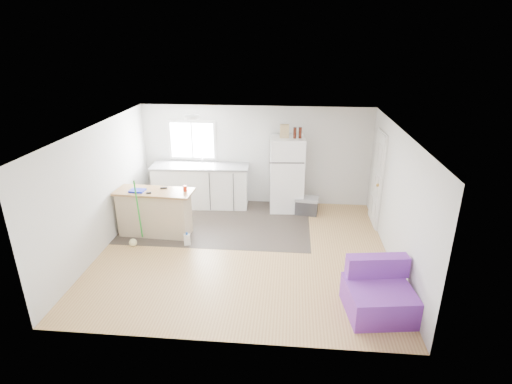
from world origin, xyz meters
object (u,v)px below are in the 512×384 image
purple_seat (378,294)px  mop (134,235)px  kitchen_cabinets (201,185)px  peninsula (155,212)px  bottle_left (295,133)px  cooler (307,205)px  cleaner_jug (187,239)px  red_cup (185,188)px  blue_tray (137,191)px  cardboard_box (284,131)px  bottle_right (300,133)px  refrigerator (287,174)px

purple_seat → mop: mop is taller
kitchen_cabinets → peninsula: bearing=-114.6°
peninsula → bottle_left: bearing=30.5°
cooler → mop: size_ratio=0.41×
cleaner_jug → bottle_left: bottle_left is taller
peninsula → mop: (-0.27, -0.53, -0.26)m
red_cup → bottle_left: size_ratio=0.48×
cooler → blue_tray: (-3.48, -1.38, 0.79)m
peninsula → cleaner_jug: size_ratio=5.90×
red_cup → cardboard_box: size_ratio=0.40×
bottle_left → purple_seat: bearing=-70.3°
mop → blue_tray: size_ratio=4.70×
cleaner_jug → bottle_right: size_ratio=1.09×
cardboard_box → bottle_left: size_ratio=1.20×
cooler → cardboard_box: 1.81m
bottle_left → bottle_right: size_ratio=1.00×
cooler → cleaner_jug: cooler is taller
cleaner_jug → bottle_left: (2.08, 1.91, 1.77)m
refrigerator → red_cup: size_ratio=14.69×
refrigerator → cardboard_box: (-0.08, -0.05, 1.03)m
kitchen_cabinets → cardboard_box: bearing=-5.1°
red_cup → cleaner_jug: bearing=-77.3°
refrigerator → cooler: 0.87m
kitchen_cabinets → refrigerator: refrigerator is taller
cleaner_jug → blue_tray: (-1.06, 0.36, 0.87)m
bottle_right → blue_tray: bearing=-154.3°
cleaner_jug → red_cup: red_cup is taller
kitchen_cabinets → cardboard_box: 2.43m
cleaner_jug → red_cup: size_ratio=2.28×
kitchen_cabinets → mop: size_ratio=1.67×
refrigerator → kitchen_cabinets: bearing=175.1°
purple_seat → cooler: bearing=97.7°
cardboard_box → bottle_right: bearing=-1.5°
peninsula → red_cup: red_cup is taller
purple_seat → peninsula: bearing=144.5°
cleaner_jug → blue_tray: bearing=148.9°
red_cup → cardboard_box: bearing=37.2°
cooler → mop: bearing=-143.9°
purple_seat → kitchen_cabinets: bearing=125.3°
peninsula → cardboard_box: cardboard_box is taller
peninsula → purple_seat: (4.16, -2.17, -0.21)m
mop → cardboard_box: (2.89, 2.03, 1.68)m
cleaner_jug → cooler: bearing=23.3°
refrigerator → bottle_right: (0.27, -0.06, 1.01)m
kitchen_cabinets → refrigerator: bearing=-3.7°
mop → purple_seat: bearing=-37.2°
kitchen_cabinets → red_cup: kitchen_cabinets is taller
red_cup → blue_tray: red_cup is taller
purple_seat → red_cup: red_cup is taller
blue_tray → peninsula: bearing=13.3°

